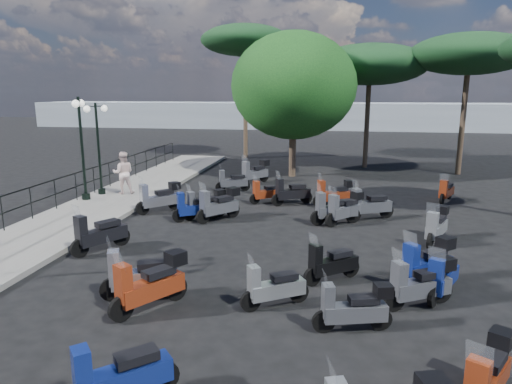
% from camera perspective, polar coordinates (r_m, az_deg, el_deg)
% --- Properties ---
extents(ground, '(120.00, 120.00, 0.00)m').
position_cam_1_polar(ground, '(12.26, -1.24, -8.40)').
color(ground, black).
rests_on(ground, ground).
extents(sidewalk, '(3.00, 30.00, 0.15)m').
position_cam_1_polar(sidewalk, '(17.25, -20.89, -2.78)').
color(sidewalk, slate).
rests_on(sidewalk, ground).
extents(railing, '(0.04, 26.04, 1.10)m').
position_cam_1_polar(railing, '(17.60, -25.07, -0.09)').
color(railing, black).
rests_on(railing, sidewalk).
extents(lamp_post_1, '(0.57, 1.14, 4.02)m').
position_cam_1_polar(lamp_post_1, '(19.08, -20.97, 5.86)').
color(lamp_post_1, black).
rests_on(lamp_post_1, sidewalk).
extents(lamp_post_2, '(0.59, 1.04, 3.77)m').
position_cam_1_polar(lamp_post_2, '(19.92, -19.12, 5.83)').
color(lamp_post_2, black).
rests_on(lamp_post_2, sidewalk).
extents(pedestrian_far, '(1.05, 0.93, 1.78)m').
position_cam_1_polar(pedestrian_far, '(19.87, -16.26, 2.32)').
color(pedestrian_far, silver).
rests_on(pedestrian_far, sidewalk).
extents(scooter_1, '(1.67, 0.91, 1.42)m').
position_cam_1_polar(scooter_1, '(10.24, -14.32, -10.20)').
color(scooter_1, black).
rests_on(scooter_1, ground).
extents(scooter_2, '(1.06, 1.61, 1.44)m').
position_cam_1_polar(scooter_2, '(13.38, -19.01, -5.03)').
color(scooter_2, black).
rests_on(scooter_2, ground).
extents(scooter_3, '(1.47, 0.96, 1.31)m').
position_cam_1_polar(scooter_3, '(15.78, -7.68, -2.00)').
color(scooter_3, black).
rests_on(scooter_3, ground).
extents(scooter_4, '(1.38, 1.37, 1.41)m').
position_cam_1_polar(scooter_4, '(17.10, -12.02, -0.77)').
color(scooter_4, black).
rests_on(scooter_4, ground).
extents(scooter_5, '(1.24, 1.53, 1.44)m').
position_cam_1_polar(scooter_5, '(22.02, -0.14, 2.47)').
color(scooter_5, black).
rests_on(scooter_5, ground).
extents(scooter_7, '(1.32, 1.18, 1.33)m').
position_cam_1_polar(scooter_7, '(7.15, -16.72, -21.27)').
color(scooter_7, black).
rests_on(scooter_7, ground).
extents(scooter_8, '(1.18, 1.58, 1.44)m').
position_cam_1_polar(scooter_8, '(9.65, -13.10, -11.24)').
color(scooter_8, black).
rests_on(scooter_8, ground).
extents(scooter_9, '(1.33, 1.18, 1.29)m').
position_cam_1_polar(scooter_9, '(16.03, -6.39, -1.62)').
color(scooter_9, black).
rests_on(scooter_9, ground).
extents(scooter_10, '(1.28, 1.48, 1.42)m').
position_cam_1_polar(scooter_10, '(15.74, -4.67, -1.66)').
color(scooter_10, black).
rests_on(scooter_10, ground).
extents(scooter_11, '(1.47, 0.81, 1.25)m').
position_cam_1_polar(scooter_11, '(20.28, -3.02, 1.27)').
color(scooter_11, black).
rests_on(scooter_11, ground).
extents(scooter_13, '(1.35, 0.92, 1.22)m').
position_cam_1_polar(scooter_13, '(9.58, 2.21, -11.88)').
color(scooter_13, black).
rests_on(scooter_13, ground).
extents(scooter_14, '(1.49, 0.64, 1.21)m').
position_cam_1_polar(scooter_14, '(8.86, 12.12, -14.05)').
color(scooter_14, black).
rests_on(scooter_14, ground).
extents(scooter_15, '(1.27, 1.38, 1.37)m').
position_cam_1_polar(scooter_15, '(15.57, 11.01, -2.09)').
color(scooter_15, black).
rests_on(scooter_15, ground).
extents(scooter_16, '(1.55, 1.02, 1.38)m').
position_cam_1_polar(scooter_16, '(17.88, 4.42, -0.12)').
color(scooter_16, black).
rests_on(scooter_16, ground).
extents(scooter_17, '(1.27, 0.93, 1.18)m').
position_cam_1_polar(scooter_17, '(18.15, 1.25, -0.12)').
color(scooter_17, black).
rests_on(scooter_17, ground).
extents(scooter_19, '(0.98, 1.41, 1.26)m').
position_cam_1_polar(scooter_19, '(7.58, 26.93, -19.96)').
color(scooter_19, black).
rests_on(scooter_19, ground).
extents(scooter_20, '(1.51, 0.99, 1.32)m').
position_cam_1_polar(scooter_20, '(10.13, 19.85, -10.77)').
color(scooter_20, black).
rests_on(scooter_20, ground).
extents(scooter_21, '(1.30, 1.05, 1.25)m').
position_cam_1_polar(scooter_21, '(10.90, 9.36, -8.88)').
color(scooter_21, black).
rests_on(scooter_21, ground).
extents(scooter_22, '(1.67, 0.95, 1.43)m').
position_cam_1_polar(scooter_22, '(15.46, 9.79, -2.22)').
color(scooter_22, black).
rests_on(scooter_22, ground).
extents(scooter_23, '(1.60, 0.86, 1.34)m').
position_cam_1_polar(scooter_23, '(17.83, 9.78, -0.22)').
color(scooter_23, black).
rests_on(scooter_23, ground).
extents(scooter_26, '(0.91, 1.48, 1.30)m').
position_cam_1_polar(scooter_26, '(10.72, 22.22, -9.95)').
color(scooter_26, black).
rests_on(scooter_26, ground).
extents(scooter_27, '(1.41, 1.28, 1.38)m').
position_cam_1_polar(scooter_27, '(11.25, 20.57, -8.37)').
color(scooter_27, black).
rests_on(scooter_27, ground).
extents(scooter_28, '(0.90, 1.56, 1.33)m').
position_cam_1_polar(scooter_28, '(14.39, 21.64, -4.02)').
color(scooter_28, black).
rests_on(scooter_28, ground).
extents(scooter_29, '(0.84, 1.42, 1.22)m').
position_cam_1_polar(scooter_29, '(19.87, 22.67, 0.05)').
color(scooter_29, black).
rests_on(scooter_29, ground).
extents(scooter_31, '(1.67, 0.95, 1.43)m').
position_cam_1_polar(scooter_31, '(16.30, 13.98, -1.65)').
color(scooter_31, black).
rests_on(scooter_31, ground).
extents(broadleaf_tree, '(6.33, 6.33, 7.32)m').
position_cam_1_polar(broadleaf_tree, '(23.71, 4.72, 13.06)').
color(broadleaf_tree, '#38281E').
rests_on(broadleaf_tree, ground).
extents(pine_0, '(6.55, 6.55, 6.97)m').
position_cam_1_polar(pine_0, '(27.27, 14.05, 15.17)').
color(pine_0, '#38281E').
rests_on(pine_0, ground).
extents(pine_1, '(6.05, 6.05, 7.28)m').
position_cam_1_polar(pine_1, '(26.58, 25.10, 15.31)').
color(pine_1, '#38281E').
rests_on(pine_1, ground).
extents(pine_2, '(5.65, 5.65, 8.52)m').
position_cam_1_polar(pine_2, '(30.53, -1.38, 18.37)').
color(pine_2, '#38281E').
rests_on(pine_2, ground).
extents(distant_hills, '(70.00, 8.00, 3.00)m').
position_cam_1_polar(distant_hills, '(56.35, 7.79, 9.46)').
color(distant_hills, gray).
rests_on(distant_hills, ground).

